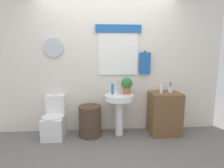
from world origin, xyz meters
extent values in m
plane|color=slate|center=(0.00, 0.00, 0.00)|extent=(8.00, 8.00, 0.00)
cube|color=silver|center=(0.00, 1.15, 1.30)|extent=(4.40, 0.10, 2.60)
cube|color=white|center=(0.22, 1.08, 1.49)|extent=(0.73, 0.03, 0.78)
cube|color=#235BA3|center=(0.22, 1.07, 1.94)|extent=(0.83, 0.04, 0.14)
cylinder|color=silver|center=(-0.96, 1.08, 1.60)|extent=(0.35, 0.03, 0.35)
cylinder|color=black|center=(0.72, 1.07, 1.53)|extent=(0.02, 0.06, 0.02)
cube|color=#235BA3|center=(0.72, 1.05, 1.31)|extent=(0.20, 0.05, 0.40)
cube|color=white|center=(-0.96, 0.85, 0.19)|extent=(0.36, 0.50, 0.38)
cylinder|color=white|center=(-0.96, 0.79, 0.40)|extent=(0.38, 0.38, 0.03)
cube|color=white|center=(-0.96, 1.02, 0.56)|extent=(0.34, 0.18, 0.35)
cylinder|color=silver|center=(-0.96, 1.02, 0.74)|extent=(0.04, 0.04, 0.02)
cylinder|color=#4C3828|center=(-0.32, 0.85, 0.28)|extent=(0.40, 0.40, 0.56)
cylinder|color=white|center=(0.22, 0.85, 0.33)|extent=(0.15, 0.15, 0.66)
cylinder|color=white|center=(0.22, 0.85, 0.71)|extent=(0.53, 0.53, 0.10)
cylinder|color=silver|center=(0.22, 0.97, 0.81)|extent=(0.03, 0.03, 0.10)
cube|color=brown|center=(1.06, 0.85, 0.39)|extent=(0.55, 0.44, 0.78)
cylinder|color=#2D6BB7|center=(0.10, 0.90, 0.86)|extent=(0.05, 0.05, 0.20)
cylinder|color=#AD5B38|center=(0.36, 0.91, 0.82)|extent=(0.14, 0.14, 0.11)
sphere|color=#2D7033|center=(0.36, 0.91, 0.96)|extent=(0.21, 0.21, 0.21)
cylinder|color=white|center=(0.97, 0.81, 0.87)|extent=(0.05, 0.05, 0.17)
cylinder|color=silver|center=(1.16, 0.87, 0.83)|extent=(0.08, 0.08, 0.10)
cylinder|color=green|center=(1.18, 0.87, 0.88)|extent=(0.01, 0.03, 0.18)
cylinder|color=red|center=(1.16, 0.89, 0.88)|extent=(0.04, 0.01, 0.18)
cylinder|color=blue|center=(1.15, 0.86, 0.88)|extent=(0.03, 0.02, 0.18)
camera|label=1|loc=(-0.13, -2.27, 1.48)|focal=28.68mm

